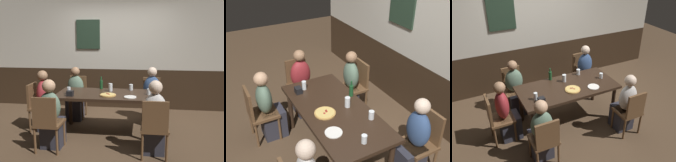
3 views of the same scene
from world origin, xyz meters
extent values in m
plane|color=#4C3826|center=(0.00, 0.00, 0.00)|extent=(12.00, 12.00, 0.00)
cube|color=#332316|center=(0.00, 1.65, 0.47)|extent=(6.40, 0.10, 0.95)
cube|color=beige|center=(0.00, 1.65, 1.77)|extent=(6.40, 0.10, 1.65)
cube|color=#233828|center=(-0.70, 1.58, 1.78)|extent=(0.56, 0.03, 0.68)
cube|color=black|center=(0.00, 0.00, 0.71)|extent=(1.81, 0.86, 0.05)
cylinder|color=black|center=(-0.80, -0.35, 0.34)|extent=(0.07, 0.07, 0.69)
cylinder|color=black|center=(0.80, -0.35, 0.34)|extent=(0.07, 0.07, 0.69)
cylinder|color=black|center=(-0.80, 0.35, 0.34)|extent=(0.07, 0.07, 0.69)
cylinder|color=black|center=(0.80, 0.35, 0.34)|extent=(0.07, 0.07, 0.69)
cube|color=brown|center=(-1.24, 0.00, 0.43)|extent=(0.40, 0.40, 0.04)
cube|color=brown|center=(-1.42, 0.00, 0.67)|extent=(0.04, 0.36, 0.43)
cylinder|color=brown|center=(-1.07, 0.17, 0.21)|extent=(0.04, 0.04, 0.41)
cylinder|color=brown|center=(-1.07, -0.17, 0.21)|extent=(0.04, 0.04, 0.41)
cylinder|color=brown|center=(-1.41, 0.17, 0.21)|extent=(0.04, 0.04, 0.41)
cylinder|color=brown|center=(-1.41, -0.17, 0.21)|extent=(0.04, 0.04, 0.41)
cube|color=brown|center=(-0.79, 0.77, 0.43)|extent=(0.40, 0.40, 0.04)
cube|color=brown|center=(-0.79, 0.95, 0.67)|extent=(0.36, 0.04, 0.43)
cylinder|color=brown|center=(-0.62, 0.60, 0.21)|extent=(0.04, 0.04, 0.41)
cylinder|color=brown|center=(-0.96, 0.60, 0.21)|extent=(0.04, 0.04, 0.41)
cylinder|color=brown|center=(-0.62, 0.94, 0.21)|extent=(0.04, 0.04, 0.41)
cylinder|color=brown|center=(-0.96, 0.94, 0.21)|extent=(0.04, 0.04, 0.41)
cube|color=brown|center=(-0.79, -0.77, 0.43)|extent=(0.40, 0.40, 0.04)
cube|color=brown|center=(-0.79, -0.95, 0.67)|extent=(0.36, 0.04, 0.43)
cylinder|color=brown|center=(-0.96, -0.60, 0.21)|extent=(0.04, 0.04, 0.41)
cylinder|color=brown|center=(-0.62, -0.60, 0.21)|extent=(0.04, 0.04, 0.41)
cylinder|color=brown|center=(-0.96, -0.94, 0.21)|extent=(0.04, 0.04, 0.41)
cylinder|color=brown|center=(-0.62, -0.94, 0.21)|extent=(0.04, 0.04, 0.41)
cube|color=brown|center=(0.79, 0.77, 0.43)|extent=(0.40, 0.40, 0.04)
cube|color=brown|center=(0.79, 0.95, 0.67)|extent=(0.36, 0.04, 0.43)
cylinder|color=brown|center=(0.96, 0.60, 0.21)|extent=(0.04, 0.04, 0.41)
cylinder|color=brown|center=(0.62, 0.60, 0.21)|extent=(0.04, 0.04, 0.41)
cylinder|color=brown|center=(0.96, 0.94, 0.21)|extent=(0.04, 0.04, 0.41)
cylinder|color=brown|center=(0.62, 0.94, 0.21)|extent=(0.04, 0.04, 0.41)
cube|color=brown|center=(0.79, -0.77, 0.43)|extent=(0.40, 0.40, 0.04)
cube|color=brown|center=(0.79, -0.95, 0.67)|extent=(0.36, 0.04, 0.43)
cylinder|color=brown|center=(0.62, -0.60, 0.21)|extent=(0.04, 0.04, 0.41)
cylinder|color=brown|center=(0.96, -0.60, 0.21)|extent=(0.04, 0.04, 0.41)
cylinder|color=brown|center=(0.62, -0.94, 0.21)|extent=(0.04, 0.04, 0.41)
cylinder|color=brown|center=(0.96, -0.94, 0.21)|extent=(0.04, 0.04, 0.41)
cube|color=#2D2D38|center=(-1.11, 0.00, 0.23)|extent=(0.34, 0.32, 0.45)
ellipsoid|color=maroon|center=(-1.20, 0.00, 0.70)|extent=(0.22, 0.34, 0.50)
sphere|color=#936B4C|center=(-1.20, 0.00, 1.03)|extent=(0.19, 0.19, 0.19)
cube|color=#2D2D38|center=(-0.79, 0.64, 0.23)|extent=(0.32, 0.34, 0.45)
ellipsoid|color=#56705B|center=(-0.79, 0.73, 0.69)|extent=(0.34, 0.22, 0.48)
sphere|color=#936B4C|center=(-0.79, 0.73, 1.01)|extent=(0.19, 0.19, 0.19)
cube|color=#2D2D38|center=(-0.79, -0.64, 0.23)|extent=(0.32, 0.34, 0.45)
ellipsoid|color=#56705B|center=(-0.79, -0.73, 0.68)|extent=(0.34, 0.22, 0.46)
sphere|color=tan|center=(-0.79, -0.73, 1.00)|extent=(0.20, 0.20, 0.20)
cube|color=#2D2D38|center=(0.79, 0.64, 0.23)|extent=(0.32, 0.34, 0.45)
ellipsoid|color=#334C7A|center=(0.79, 0.73, 0.70)|extent=(0.34, 0.22, 0.50)
sphere|color=beige|center=(0.79, 0.73, 1.03)|extent=(0.19, 0.19, 0.19)
cube|color=#2D2D38|center=(0.79, -0.64, 0.23)|extent=(0.32, 0.34, 0.45)
ellipsoid|color=silver|center=(0.79, -0.73, 0.70)|extent=(0.34, 0.22, 0.49)
sphere|color=beige|center=(0.79, -0.73, 1.03)|extent=(0.20, 0.20, 0.20)
cylinder|color=tan|center=(0.02, -0.15, 0.75)|extent=(0.28, 0.28, 0.02)
cylinder|color=#DBB760|center=(0.02, -0.15, 0.76)|extent=(0.24, 0.24, 0.01)
cylinder|color=maroon|center=(0.03, -0.13, 0.77)|extent=(0.03, 0.03, 0.00)
cylinder|color=maroon|center=(0.00, -0.12, 0.77)|extent=(0.03, 0.03, 0.00)
cylinder|color=maroon|center=(0.04, -0.17, 0.77)|extent=(0.03, 0.03, 0.00)
cylinder|color=silver|center=(0.39, 0.31, 0.80)|extent=(0.07, 0.07, 0.11)
cylinder|color=gold|center=(0.39, 0.31, 0.76)|extent=(0.06, 0.06, 0.04)
cylinder|color=silver|center=(0.72, -0.01, 0.79)|extent=(0.07, 0.07, 0.10)
cylinder|color=#331E14|center=(0.72, -0.01, 0.78)|extent=(0.06, 0.06, 0.09)
cylinder|color=silver|center=(-0.67, -0.15, 0.81)|extent=(0.06, 0.06, 0.13)
cylinder|color=#C6842D|center=(-0.67, -0.15, 0.76)|extent=(0.06, 0.06, 0.05)
cylinder|color=silver|center=(0.02, 0.18, 0.81)|extent=(0.07, 0.07, 0.14)
cylinder|color=#C6842D|center=(0.02, 0.18, 0.78)|extent=(0.06, 0.06, 0.08)
cylinder|color=#194723|center=(-0.18, 0.36, 0.82)|extent=(0.06, 0.06, 0.17)
cylinder|color=#194723|center=(-0.18, 0.36, 0.94)|extent=(0.03, 0.03, 0.07)
cylinder|color=white|center=(0.41, -0.23, 0.75)|extent=(0.21, 0.21, 0.01)
cube|color=black|center=(-0.61, -0.27, 0.79)|extent=(0.11, 0.09, 0.09)
camera|label=1|loc=(0.62, -4.19, 1.76)|focal=39.31mm
camera|label=2|loc=(2.64, -1.39, 2.88)|focal=44.50mm
camera|label=3|loc=(-1.72, -3.36, 3.00)|focal=38.80mm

